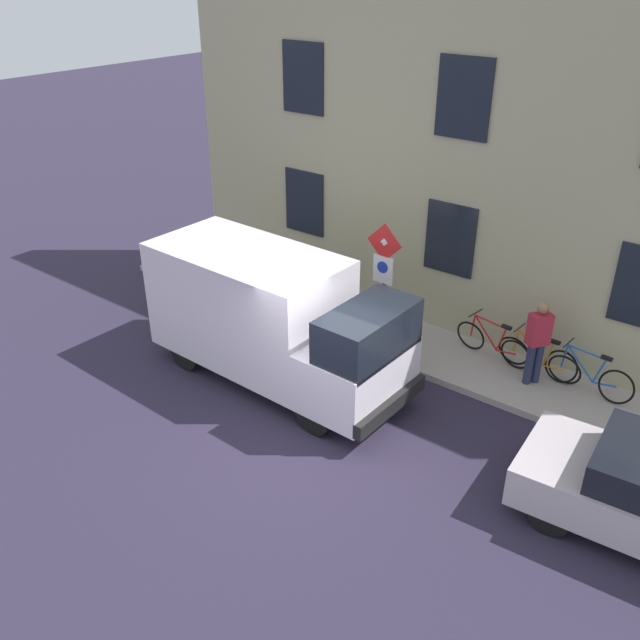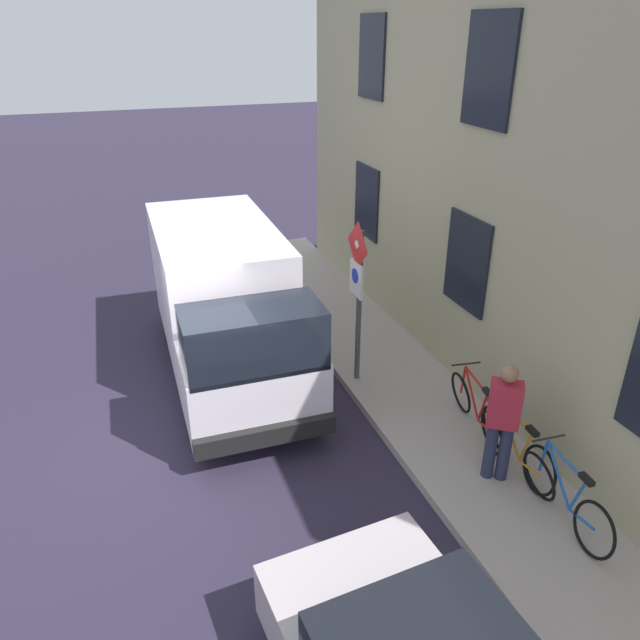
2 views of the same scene
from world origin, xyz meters
name	(u,v)px [view 2 (image 2 of 2)]	position (x,y,z in m)	size (l,w,h in m)	color
ground_plane	(178,442)	(0.00, 0.00, 0.00)	(80.00, 80.00, 0.00)	#2B253A
sidewalk_slab	(407,390)	(3.81, 0.00, 0.07)	(1.85, 15.96, 0.14)	#A79D95
building_facade	(497,181)	(5.08, 0.00, 3.50)	(0.75, 13.96, 6.99)	tan
sign_post_stacked	(357,281)	(3.10, 0.56, 1.93)	(0.15, 0.56, 2.66)	#474C47
delivery_van	(225,302)	(1.19, 1.81, 1.33)	(2.13, 5.38, 2.50)	white
bicycle_blue	(565,495)	(4.19, -3.32, 0.51)	(0.46, 1.71, 0.89)	black
bicycle_orange	(516,448)	(4.19, -2.36, 0.51)	(0.46, 1.72, 0.89)	black
bicycle_red	(476,409)	(4.19, -1.41, 0.51)	(0.49, 1.71, 0.89)	black
pedestrian	(502,419)	(3.87, -2.38, 1.07)	(0.48, 0.44, 1.72)	#262B47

